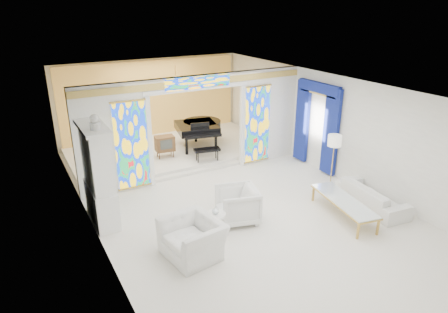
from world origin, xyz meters
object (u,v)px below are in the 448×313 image
armchair_right (237,205)px  tv_console (165,144)px  grand_piano (199,127)px  sofa (372,196)px  coffee_table (344,201)px  armchair_left (193,238)px  china_cabinet (99,176)px

armchair_right → tv_console: (-0.10, 4.39, 0.21)m
armchair_right → grand_piano: 5.03m
sofa → armchair_right: bearing=79.4°
coffee_table → tv_console: 6.01m
grand_piano → tv_console: grand_piano is taller
coffee_table → tv_console: (-2.46, 5.48, 0.22)m
grand_piano → armchair_left: bearing=-105.3°
armchair_right → sofa: bearing=87.9°
sofa → coffee_table: bearing=98.5°
tv_console → coffee_table: bearing=-59.2°
armchair_right → sofa: armchair_right is taller
china_cabinet → armchair_left: china_cabinet is taller
grand_piano → tv_console: bearing=-151.4°
armchair_right → tv_console: tv_console is taller
armchair_left → armchair_right: (1.51, 0.73, 0.04)m
armchair_left → armchair_right: armchair_right is taller
sofa → grand_piano: size_ratio=0.76×
sofa → grand_piano: grand_piano is taller
grand_piano → sofa: bearing=-59.1°
armchair_left → sofa: armchair_left is taller
armchair_right → sofa: size_ratio=0.47×
armchair_right → tv_console: bearing=-163.3°
china_cabinet → grand_piano: 5.28m
sofa → coffee_table: 1.03m
sofa → grand_piano: bearing=25.7°
armchair_left → coffee_table: (3.87, -0.36, 0.03)m
china_cabinet → armchair_right: (2.80, -1.59, -0.74)m
tv_console → grand_piano: bearing=23.2°
armchair_left → grand_piano: 6.28m
sofa → coffee_table: size_ratio=0.94×
sofa → tv_console: bearing=39.4°
sofa → tv_console: (-3.47, 5.45, 0.34)m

